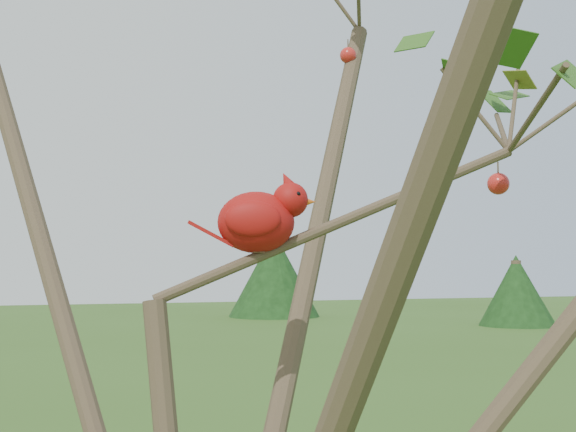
% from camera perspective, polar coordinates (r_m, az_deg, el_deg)
% --- Properties ---
extents(crabapple_tree, '(2.35, 2.05, 2.95)m').
position_cam_1_polar(crabapple_tree, '(1.00, -5.02, 2.92)').
color(crabapple_tree, '#473626').
rests_on(crabapple_tree, ground).
extents(cardinal, '(0.20, 0.12, 0.14)m').
position_cam_1_polar(cardinal, '(1.13, -2.20, -0.24)').
color(cardinal, '#9E130D').
rests_on(cardinal, ground).
extents(distant_trees, '(38.17, 10.33, 3.45)m').
position_cam_1_polar(distant_trees, '(25.26, -21.10, -4.92)').
color(distant_trees, '#473626').
rests_on(distant_trees, ground).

